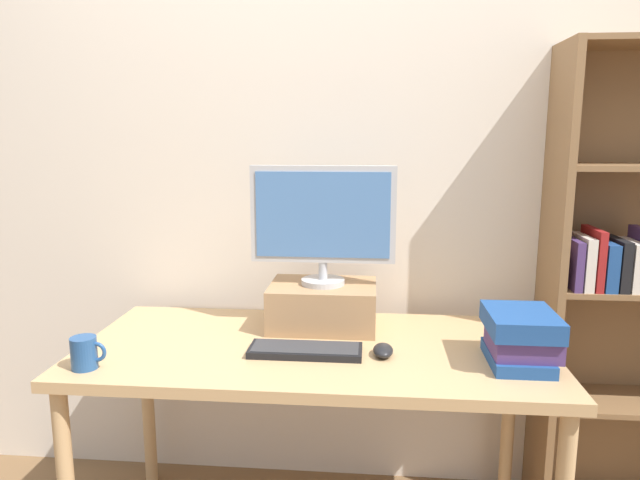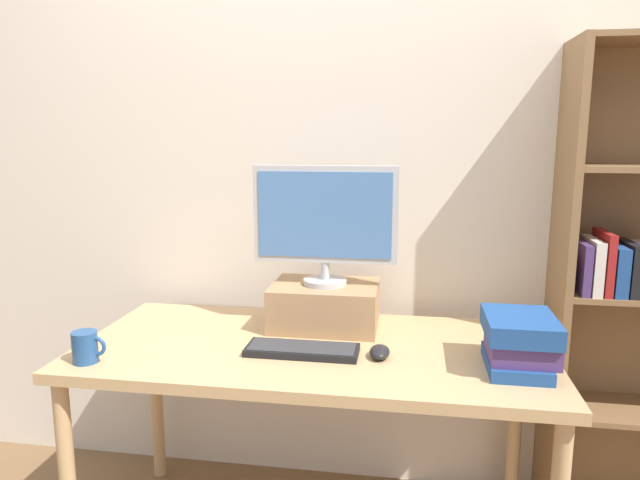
# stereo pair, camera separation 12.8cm
# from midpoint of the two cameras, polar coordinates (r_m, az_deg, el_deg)

# --- Properties ---
(back_wall) EXTENTS (7.00, 0.08, 2.60)m
(back_wall) POSITION_cam_midpoint_polar(r_m,az_deg,el_deg) (2.31, -0.92, 6.76)
(back_wall) COLOR beige
(back_wall) RESTS_ON ground_plane
(desk) EXTENTS (1.56, 0.73, 0.75)m
(desk) POSITION_cam_midpoint_polar(r_m,az_deg,el_deg) (1.98, -2.41, -12.43)
(desk) COLOR tan
(desk) RESTS_ON ground_plane
(riser_box) EXTENTS (0.39, 0.29, 0.16)m
(riser_box) POSITION_cam_midpoint_polar(r_m,az_deg,el_deg) (2.11, -1.45, -6.55)
(riser_box) COLOR #A87F56
(riser_box) RESTS_ON desk
(computer_monitor) EXTENTS (0.52, 0.16, 0.43)m
(computer_monitor) POSITION_cam_midpoint_polar(r_m,az_deg,el_deg) (2.03, -1.50, 2.07)
(computer_monitor) COLOR #B7B7BA
(computer_monitor) RESTS_ON riser_box
(keyboard) EXTENTS (0.36, 0.13, 0.02)m
(keyboard) POSITION_cam_midpoint_polar(r_m,az_deg,el_deg) (1.87, -3.45, -10.96)
(keyboard) COLOR black
(keyboard) RESTS_ON desk
(computer_mouse) EXTENTS (0.06, 0.10, 0.04)m
(computer_mouse) POSITION_cam_midpoint_polar(r_m,az_deg,el_deg) (1.86, 4.34, -10.97)
(computer_mouse) COLOR black
(computer_mouse) RESTS_ON desk
(book_stack) EXTENTS (0.20, 0.25, 0.16)m
(book_stack) POSITION_cam_midpoint_polar(r_m,az_deg,el_deg) (1.85, 17.56, -9.27)
(book_stack) COLOR navy
(book_stack) RESTS_ON desk
(coffee_mug) EXTENTS (0.11, 0.08, 0.10)m
(coffee_mug) POSITION_cam_midpoint_polar(r_m,az_deg,el_deg) (1.91, -24.28, -10.27)
(coffee_mug) COLOR #234C84
(coffee_mug) RESTS_ON desk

